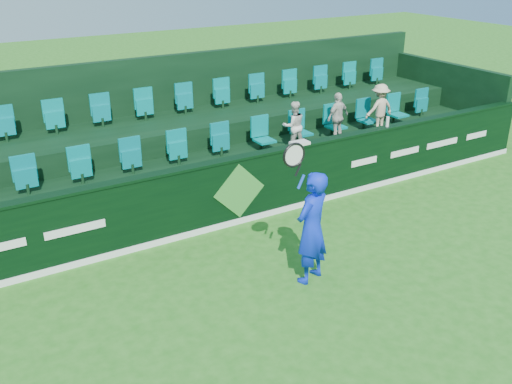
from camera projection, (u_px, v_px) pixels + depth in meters
ground at (375, 330)px, 8.07m from camera, size 60.00×60.00×0.00m
sponsor_hoarding at (237, 190)px, 10.94m from camera, size 16.00×0.25×1.35m
stand_tier_front at (211, 184)px, 11.91m from camera, size 16.00×2.00×0.80m
stand_tier_back at (174, 148)px, 13.31m from camera, size 16.00×1.80×1.30m
stand_rear at (165, 120)px, 13.43m from camera, size 16.00×4.10×2.60m
seat_row_front at (201, 147)px, 11.95m from camera, size 13.50×0.50×0.60m
seat_row_back at (166, 105)px, 13.16m from camera, size 13.50×0.50×0.60m
tennis_player at (312, 227)px, 8.92m from camera, size 1.10×0.66×2.51m
spectator_left at (294, 126)px, 12.53m from camera, size 0.60×0.51×1.09m
spectator_middle at (338, 117)px, 13.10m from camera, size 0.71×0.41×1.13m
spectator_right at (379, 108)px, 13.69m from camera, size 0.77×0.46×1.18m
towel at (300, 143)px, 11.35m from camera, size 0.37×0.24×0.06m
drinks_bottle at (387, 122)px, 12.41m from camera, size 0.07×0.07×0.22m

